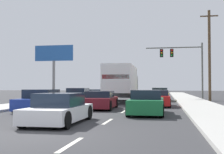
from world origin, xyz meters
TOP-DOWN VIEW (x-y plane):
  - ground_plane at (0.00, 25.00)m, footprint 140.00×140.00m
  - sidewalk_right at (6.74, 20.00)m, footprint 2.98×80.00m
  - sidewalk_left at (-6.74, 20.00)m, footprint 2.98×80.00m
  - lane_markings at (0.00, 21.11)m, footprint 3.54×57.00m
  - car_tan at (-3.36, 22.46)m, footprint 1.94×4.51m
  - car_black at (-3.24, 15.72)m, footprint 1.92×4.07m
  - car_blue at (-3.30, 8.22)m, footprint 2.00×4.69m
  - box_truck at (0.09, 19.13)m, footprint 2.80×8.98m
  - car_maroon at (-0.08, 10.24)m, footprint 1.98×4.08m
  - car_white at (-0.14, 2.69)m, footprint 1.88×4.20m
  - car_yellow at (3.62, 22.03)m, footprint 1.90×4.50m
  - car_red at (3.62, 13.76)m, footprint 1.86×4.26m
  - car_green at (3.16, 7.19)m, footprint 1.85×4.43m
  - traffic_signal_mast at (5.80, 27.14)m, footprint 6.75×0.69m
  - utility_pole_mid at (8.68, 22.40)m, footprint 1.80×0.28m
  - roadside_billboard at (-10.82, 29.03)m, footprint 5.44×0.36m

SIDE VIEW (x-z plane):
  - ground_plane at x=0.00m, z-range 0.00..0.00m
  - lane_markings at x=0.00m, z-range 0.00..0.01m
  - sidewalk_right at x=6.74m, z-range 0.00..0.14m
  - sidewalk_left at x=-6.74m, z-range 0.00..0.14m
  - car_tan at x=-3.36m, z-range -0.03..1.14m
  - car_maroon at x=-0.08m, z-range -0.04..1.16m
  - car_white at x=-0.14m, z-range -0.05..1.18m
  - car_red at x=3.62m, z-range -0.03..1.19m
  - car_blue at x=-3.30m, z-range -0.07..1.25m
  - car_green at x=3.16m, z-range -0.06..1.25m
  - car_black at x=-3.24m, z-range -0.08..1.29m
  - car_yellow at x=3.62m, z-range -0.06..1.30m
  - box_truck at x=0.09m, z-range 0.29..3.69m
  - utility_pole_mid at x=8.68m, z-range 0.14..9.51m
  - traffic_signal_mast at x=5.80m, z-range 1.62..8.33m
  - roadside_billboard at x=-10.82m, z-range 1.72..8.86m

